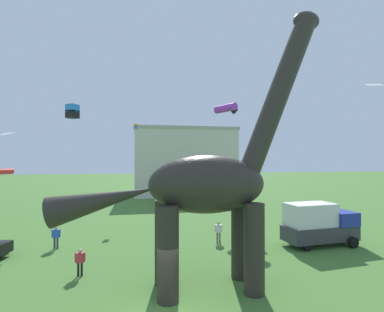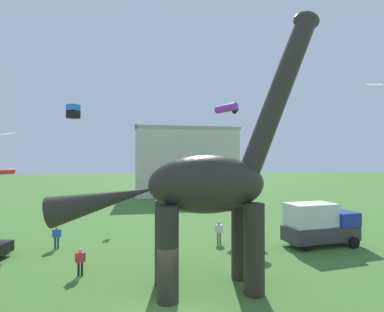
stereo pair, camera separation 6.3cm
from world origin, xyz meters
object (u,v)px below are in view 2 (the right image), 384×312
object	(u,v)px
kite_apex	(73,111)
kite_near_high	(7,134)
person_strolling_adult	(80,259)
dinosaur_sculpture	(206,184)
kite_high_right	(375,85)
kite_high_left	(2,172)
person_vendor_side	(57,235)
parked_box_truck	(319,224)
kite_drifting	(228,109)
kite_near_low	(136,126)
person_near_flyer	(219,230)

from	to	relation	value
kite_apex	kite_near_high	xyz separation A→B (m)	(-5.97, -0.53, -2.44)
person_strolling_adult	kite_apex	world-z (taller)	kite_apex
dinosaur_sculpture	kite_apex	xyz separation A→B (m)	(-10.08, 16.88, 6.14)
kite_apex	kite_high_right	bearing A→B (deg)	-16.33
kite_apex	kite_high_left	size ratio (longest dim) A/B	0.63
kite_near_high	kite_high_right	size ratio (longest dim) A/B	1.27
person_vendor_side	kite_high_right	xyz separation A→B (m)	(27.16, 0.48, 12.37)
parked_box_truck	person_strolling_adult	distance (m)	16.90
dinosaur_sculpture	kite_near_high	size ratio (longest dim) A/B	6.93
kite_high_right	kite_drifting	bearing A→B (deg)	142.25
dinosaur_sculpture	kite_high_left	world-z (taller)	dinosaur_sculpture
person_vendor_side	kite_near_low	world-z (taller)	kite_near_low
kite_near_high	parked_box_truck	bearing A→B (deg)	-22.41
person_vendor_side	kite_high_right	size ratio (longest dim) A/B	1.00
kite_high_right	parked_box_truck	bearing A→B (deg)	-158.27
person_vendor_side	kite_apex	bearing A→B (deg)	94.49
kite_near_low	kite_high_left	bearing A→B (deg)	-172.79
person_strolling_adult	kite_high_left	size ratio (longest dim) A/B	0.69
parked_box_truck	kite_near_low	xyz separation A→B (m)	(-13.83, 15.45, 8.83)
person_strolling_adult	parked_box_truck	bearing A→B (deg)	-75.20
person_near_flyer	person_strolling_adult	size ratio (longest dim) A/B	1.09
person_strolling_adult	kite_near_low	size ratio (longest dim) A/B	2.83
kite_apex	kite_near_low	world-z (taller)	kite_apex
kite_drifting	kite_high_right	xyz separation A→B (m)	(11.25, -8.71, 1.04)
person_strolling_adult	dinosaur_sculpture	bearing A→B (deg)	-107.61
kite_apex	kite_near_low	bearing A→B (deg)	33.34
dinosaur_sculpture	person_vendor_side	distance (m)	13.12
person_vendor_side	person_strolling_adult	size ratio (longest dim) A/B	1.08
person_vendor_side	dinosaur_sculpture	bearing A→B (deg)	-42.14
person_strolling_adult	kite_drifting	world-z (taller)	kite_drifting
kite_near_high	kite_high_left	world-z (taller)	kite_near_high
person_near_flyer	kite_high_left	bearing A→B (deg)	-62.23
person_strolling_adult	kite_high_left	distance (m)	20.34
dinosaur_sculpture	person_strolling_adult	bearing A→B (deg)	139.55
person_strolling_adult	kite_high_left	bearing A→B (deg)	39.22
person_vendor_side	kite_near_low	size ratio (longest dim) A/B	3.07
person_strolling_adult	kite_near_high	world-z (taller)	kite_near_high
person_strolling_adult	kite_near_low	bearing A→B (deg)	-3.55
person_near_flyer	parked_box_truck	bearing A→B (deg)	132.63
parked_box_truck	kite_drifting	size ratio (longest dim) A/B	1.85
person_near_flyer	person_strolling_adult	world-z (taller)	person_near_flyer
kite_near_low	kite_high_left	distance (m)	15.00
kite_drifting	kite_near_low	xyz separation A→B (m)	(-10.39, 3.62, -1.85)
person_vendor_side	kite_high_left	bearing A→B (deg)	126.62
person_vendor_side	kite_apex	xyz separation A→B (m)	(-0.78, 8.66, 10.41)
person_strolling_adult	kite_near_high	distance (m)	18.40
dinosaur_sculpture	person_vendor_side	size ratio (longest dim) A/B	8.82
kite_near_high	kite_high_left	bearing A→B (deg)	119.70
kite_near_high	person_strolling_adult	bearing A→B (deg)	-55.14
kite_drifting	kite_high_left	distance (m)	25.41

